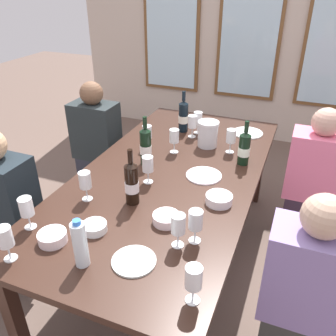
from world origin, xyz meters
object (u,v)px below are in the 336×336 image
tasting_bowl_1 (95,227)px  tasting_bowl_3 (52,237)px  wine_glass_2 (174,137)px  wine_glass_6 (194,278)px  dining_table (170,181)px  wine_glass_1 (148,165)px  wine_glass_10 (85,182)px  wine_glass_4 (26,207)px  wine_glass_9 (231,137)px  metal_pitcher (208,134)px  wine_bottle_3 (146,146)px  wine_glass_3 (5,238)px  white_plate_0 (134,261)px  tasting_bowl_0 (219,199)px  wine_bottle_1 (244,148)px  seated_person_0 (97,148)px  wine_bottle_2 (183,116)px  seated_person_1 (312,186)px  seated_person_3 (302,301)px  water_bottle (80,244)px  wine_bottle_0 (132,183)px  white_plate_2 (204,175)px  wine_glass_11 (147,133)px  seated_person_2 (8,216)px  wine_glass_5 (198,119)px  wine_glass_8 (192,122)px  white_plate_1 (248,133)px  tasting_bowl_2 (166,218)px  wine_glass_0 (196,221)px  wine_glass_7 (178,225)px

tasting_bowl_1 → tasting_bowl_3: size_ratio=0.90×
wine_glass_2 → wine_glass_6: size_ratio=1.00×
dining_table → wine_glass_1: wine_glass_1 is taller
wine_glass_1 → wine_glass_10: bearing=-129.2°
wine_glass_4 → wine_glass_9: bearing=58.6°
metal_pitcher → wine_bottle_3: (-0.30, -0.42, 0.03)m
wine_glass_6 → wine_glass_9: same height
wine_bottle_3 → wine_glass_3: wine_bottle_3 is taller
white_plate_0 → tasting_bowl_0: size_ratio=1.34×
dining_table → wine_bottle_1: 0.54m
wine_glass_9 → seated_person_0: bearing=176.3°
dining_table → wine_bottle_2: bearing=102.6°
wine_glass_9 → seated_person_1: seated_person_1 is taller
tasting_bowl_1 → seated_person_3: seated_person_3 is taller
white_plate_0 → wine_glass_1: (-0.23, 0.64, 0.12)m
wine_glass_10 → water_bottle: bearing=-58.9°
wine_bottle_0 → tasting_bowl_1: size_ratio=2.64×
tasting_bowl_0 → tasting_bowl_3: bearing=-137.0°
white_plate_2 → tasting_bowl_0: 0.30m
wine_glass_11 → tasting_bowl_3: bearing=-89.4°
wine_glass_4 → seated_person_2: bearing=151.2°
wine_bottle_1 → wine_glass_5: size_ratio=1.75×
wine_bottle_0 → wine_bottle_2: 1.06m
dining_table → wine_bottle_2: 0.71m
tasting_bowl_1 → tasting_bowl_0: bearing=42.3°
wine_bottle_1 → wine_glass_8: (-0.46, 0.29, 0.01)m
white_plate_1 → metal_pitcher: size_ratio=1.26×
seated_person_2 → water_bottle: bearing=-23.4°
water_bottle → wine_glass_3: bearing=-163.5°
tasting_bowl_2 → tasting_bowl_3: tasting_bowl_3 is taller
wine_bottle_0 → wine_glass_8: (0.02, 0.97, -0.01)m
seated_person_3 → wine_glass_8: bearing=129.3°
white_plate_1 → wine_bottle_2: (-0.49, -0.15, 0.12)m
white_plate_1 → wine_glass_1: 1.07m
white_plate_0 → seated_person_2: seated_person_2 is taller
wine_bottle_2 → wine_glass_2: size_ratio=1.88×
wine_bottle_0 → wine_glass_10: size_ratio=1.89×
wine_glass_0 → white_plate_1: bearing=90.3°
wine_glass_6 → wine_glass_9: size_ratio=1.00×
white_plate_1 → tasting_bowl_2: size_ratio=1.70×
white_plate_1 → wine_bottle_3: size_ratio=0.72×
wine_bottle_2 → seated_person_1: seated_person_1 is taller
wine_glass_10 → seated_person_1: seated_person_1 is taller
dining_table → wine_glass_1: 0.26m
wine_glass_4 → wine_glass_10: (0.13, 0.32, -0.00)m
wine_bottle_3 → wine_glass_2: (0.11, 0.23, -0.01)m
white_plate_0 → seated_person_1: 1.55m
white_plate_1 → wine_glass_6: wine_glass_6 is taller
wine_glass_11 → wine_glass_0: bearing=-52.9°
wine_glass_7 → wine_glass_3: bearing=-151.4°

